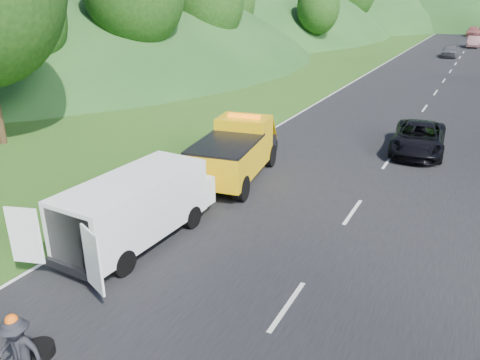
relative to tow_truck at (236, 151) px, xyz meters
The scene contains 13 objects.
ground 5.52m from the tow_truck, 66.39° to the right, with size 320.00×320.00×0.00m, color #38661E.
road_surface 35.46m from the tow_truck, 81.63° to the left, with size 14.00×200.00×0.02m, color black.
tree_line_left 57.60m from the tow_truck, 107.01° to the left, with size 14.00×140.00×14.00m, color #2C5418, non-canonical shape.
tow_truck is the anchor object (origin of this frame).
white_van 6.01m from the tow_truck, 91.21° to the right, with size 3.31×6.10×2.14m.
woman 4.68m from the tow_truck, 95.18° to the right, with size 0.63×0.46×1.72m, color white.
child 6.55m from the tow_truck, 92.71° to the right, with size 0.43×0.34×0.89m, color tan.
suitcase 4.66m from the tow_truck, 124.03° to the right, with size 0.36×0.20×0.57m, color #504F3C.
spare_tire 11.04m from the tow_truck, 84.13° to the right, with size 0.66×0.66×0.20m, color black.
passing_suv 9.46m from the tow_truck, 49.39° to the left, with size 2.34×5.07×1.41m, color black.
dist_car_a 47.07m from the tow_truck, 85.16° to the left, with size 1.70×4.22×1.44m, color #444448.
dist_car_b 60.47m from the tow_truck, 84.41° to the left, with size 1.63×4.69×1.54m, color #7E5456.
dist_car_c 80.80m from the tow_truck, 86.57° to the left, with size 2.20×5.42×1.57m, color #A85654.
Camera 1 is at (6.39, -10.94, 7.15)m, focal length 35.00 mm.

